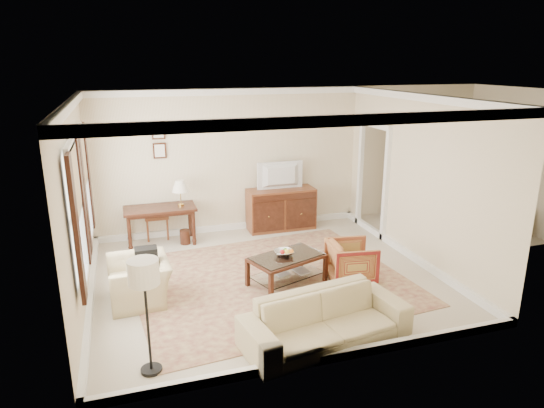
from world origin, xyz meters
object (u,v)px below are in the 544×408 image
writing_desk (160,213)px  tv (281,167)px  club_armchair (139,274)px  sofa (326,312)px  sideboard (281,209)px  striped_armchair (351,260)px  coffee_table (287,262)px

writing_desk → tv: 2.58m
writing_desk → club_armchair: club_armchair is taller
sofa → sideboard: bearing=69.8°
striped_armchair → coffee_table: bearing=88.0°
writing_desk → striped_armchair: 3.80m
sideboard → striped_armchair: size_ratio=1.94×
club_armchair → writing_desk: bearing=164.3°
coffee_table → striped_armchair: bearing=-10.2°
sofa → writing_desk: bearing=102.7°
tv → sofa: 4.41m
sideboard → sofa: sideboard is taller
writing_desk → sofa: size_ratio=0.63×
writing_desk → coffee_table: bearing=-54.3°
writing_desk → sideboard: 2.49m
sideboard → tv: tv is taller
writing_desk → tv: bearing=2.7°
tv → striped_armchair: (0.28, -2.71, -0.97)m
tv → club_armchair: bearing=38.7°
writing_desk → coffee_table: size_ratio=1.03×
tv → striped_armchair: size_ratio=1.28×
writing_desk → sofa: sofa is taller
tv → writing_desk: bearing=2.7°
writing_desk → striped_armchair: bearing=-43.3°
coffee_table → striped_armchair: striped_armchair is taller
striped_armchair → club_armchair: club_armchair is taller
tv → striped_armchair: tv is taller
club_armchair → sofa: club_armchair is taller
coffee_table → club_armchair: 2.25m
writing_desk → sideboard: bearing=3.1°
writing_desk → sofa: bearing=-68.1°
sideboard → sofa: (-0.83, -4.25, -0.02)m
sideboard → coffee_table: size_ratio=1.07×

